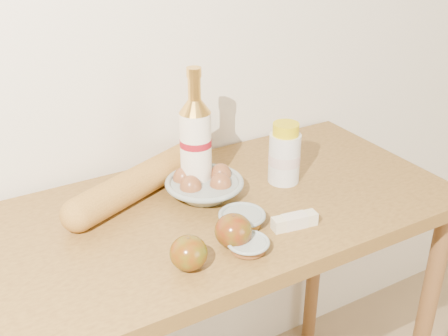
{
  "coord_description": "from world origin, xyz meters",
  "views": [
    {
      "loc": [
        -0.59,
        0.14,
        1.61
      ],
      "look_at": [
        0.0,
        1.15,
        1.02
      ],
      "focal_mm": 45.0,
      "sensor_mm": 36.0,
      "label": 1
    }
  ],
  "objects_px": {
    "bourbon_bottle": "(196,143)",
    "egg_bowl": "(204,185)",
    "table": "(218,248)",
    "cream_bottle": "(284,155)",
    "baguette": "(140,181)"
  },
  "relations": [
    {
      "from": "bourbon_bottle",
      "to": "baguette",
      "type": "height_order",
      "value": "bourbon_bottle"
    },
    {
      "from": "cream_bottle",
      "to": "table",
      "type": "bearing_deg",
      "value": -172.51
    },
    {
      "from": "bourbon_bottle",
      "to": "baguette",
      "type": "bearing_deg",
      "value": 151.74
    },
    {
      "from": "bourbon_bottle",
      "to": "egg_bowl",
      "type": "height_order",
      "value": "bourbon_bottle"
    },
    {
      "from": "table",
      "to": "bourbon_bottle",
      "type": "xyz_separation_m",
      "value": [
        -0.01,
        0.1,
        0.26
      ]
    },
    {
      "from": "table",
      "to": "cream_bottle",
      "type": "relative_size",
      "value": 7.23
    },
    {
      "from": "egg_bowl",
      "to": "cream_bottle",
      "type": "bearing_deg",
      "value": -9.86
    },
    {
      "from": "bourbon_bottle",
      "to": "baguette",
      "type": "distance_m",
      "value": 0.17
    },
    {
      "from": "cream_bottle",
      "to": "egg_bowl",
      "type": "relative_size",
      "value": 0.65
    },
    {
      "from": "table",
      "to": "egg_bowl",
      "type": "distance_m",
      "value": 0.17
    },
    {
      "from": "cream_bottle",
      "to": "baguette",
      "type": "height_order",
      "value": "cream_bottle"
    },
    {
      "from": "table",
      "to": "cream_bottle",
      "type": "distance_m",
      "value": 0.3
    },
    {
      "from": "cream_bottle",
      "to": "baguette",
      "type": "bearing_deg",
      "value": 161.68
    },
    {
      "from": "table",
      "to": "bourbon_bottle",
      "type": "relative_size",
      "value": 3.66
    },
    {
      "from": "egg_bowl",
      "to": "baguette",
      "type": "bearing_deg",
      "value": 150.17
    }
  ]
}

